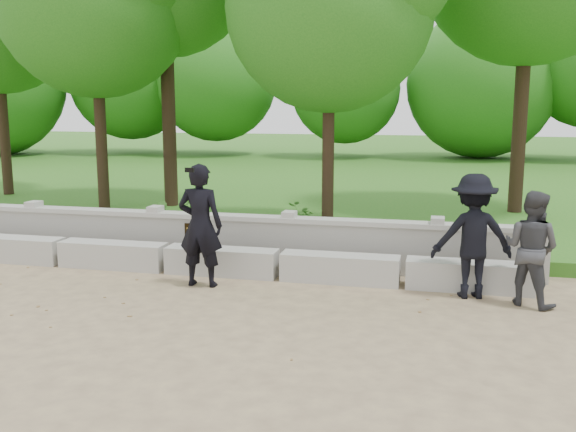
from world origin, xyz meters
name	(u,v)px	position (x,y,z in m)	size (l,w,h in m)	color
ground	(112,304)	(0.00, 0.00, 0.00)	(80.00, 80.00, 0.00)	tan
lawn	(308,181)	(0.00, 14.00, 0.12)	(40.00, 22.00, 0.25)	#226418
concrete_bench	(166,258)	(0.00, 1.90, 0.22)	(11.90, 0.45, 0.45)	#A7A49D
parapet_wall	(182,236)	(0.00, 2.60, 0.46)	(12.50, 0.35, 0.90)	#9D9A94
man_main	(200,225)	(0.91, 1.20, 0.97)	(0.71, 0.63, 1.94)	black
visitor_left	(531,248)	(5.80, 1.36, 0.82)	(1.01, 0.95, 1.64)	#37383C
visitor_mid	(473,236)	(5.01, 1.56, 0.92)	(1.30, 0.92, 1.84)	black
shrub_a	(28,216)	(-3.80, 3.50, 0.53)	(0.29, 0.20, 0.56)	#417F2B
shrub_b	(161,216)	(-1.10, 4.14, 0.54)	(0.32, 0.26, 0.58)	#417F2B
shrub_c	(302,217)	(1.81, 4.57, 0.55)	(0.54, 0.46, 0.59)	#417F2B
shrub_d	(191,212)	(-0.56, 4.47, 0.58)	(0.37, 0.33, 0.67)	#417F2B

